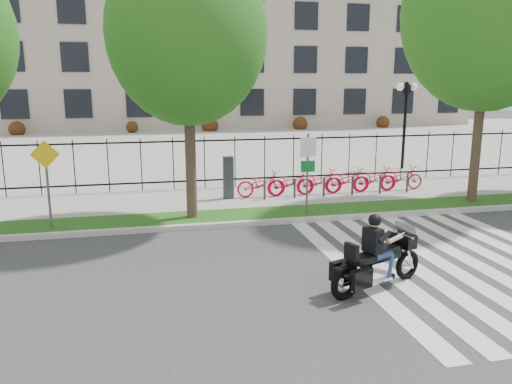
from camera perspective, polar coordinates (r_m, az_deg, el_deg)
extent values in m
plane|color=#363638|center=(10.97, 0.15, -9.91)|extent=(120.00, 120.00, 0.00)
cube|color=#B8B5AD|center=(14.75, -3.40, -3.75)|extent=(60.00, 0.20, 0.15)
cube|color=#224E13|center=(15.56, -3.92, -2.91)|extent=(60.00, 1.50, 0.15)
cube|color=#A5A29B|center=(17.96, -5.15, -0.87)|extent=(60.00, 3.50, 0.15)
cube|color=#A5A29B|center=(35.21, -8.99, 5.44)|extent=(80.00, 34.00, 0.10)
cube|color=#AFA18D|center=(55.26, -10.85, 18.14)|extent=(60.00, 20.00, 20.00)
cylinder|color=black|center=(25.19, 16.59, 6.88)|extent=(0.14, 0.14, 4.00)
cylinder|color=black|center=(25.10, 16.86, 11.20)|extent=(0.06, 0.70, 0.70)
sphere|color=white|center=(24.93, 16.16, 11.47)|extent=(0.36, 0.36, 0.36)
sphere|color=white|center=(25.27, 17.58, 11.39)|extent=(0.36, 0.36, 0.36)
cylinder|color=#3A2C1F|center=(15.04, -7.51, 4.62)|extent=(0.32, 0.32, 4.04)
ellipsoid|color=#1F5A14|center=(14.98, -7.88, 17.61)|extent=(4.60, 4.60, 5.28)
cylinder|color=#3A2C1F|center=(18.59, 23.98, 5.98)|extent=(0.32, 0.32, 4.59)
ellipsoid|color=#1F5A14|center=(18.65, 25.08, 18.13)|extent=(5.54, 5.54, 6.37)
cube|color=#2D2D33|center=(17.64, -3.18, 1.66)|extent=(0.35, 0.25, 1.50)
imported|color=red|center=(17.93, 0.61, 0.92)|extent=(1.77, 0.62, 0.93)
cylinder|color=#2D2D33|center=(17.47, 0.99, 0.24)|extent=(0.08, 0.08, 0.70)
imported|color=red|center=(18.21, 3.98, 1.07)|extent=(1.77, 0.62, 0.93)
cylinder|color=#2D2D33|center=(17.76, 4.44, 0.40)|extent=(0.08, 0.08, 0.70)
imported|color=red|center=(18.55, 7.24, 1.21)|extent=(1.77, 0.62, 0.93)
cylinder|color=#2D2D33|center=(18.11, 7.77, 0.55)|extent=(0.08, 0.08, 0.70)
imported|color=red|center=(18.95, 10.37, 1.34)|extent=(1.77, 0.62, 0.93)
cylinder|color=#2D2D33|center=(18.52, 10.96, 0.70)|extent=(0.08, 0.08, 0.70)
imported|color=red|center=(19.40, 13.37, 1.46)|extent=(1.77, 0.62, 0.93)
cylinder|color=#2D2D33|center=(18.98, 14.01, 0.84)|extent=(0.08, 0.08, 0.70)
imported|color=red|center=(19.90, 16.22, 1.57)|extent=(1.77, 0.62, 0.93)
cylinder|color=#2D2D33|center=(19.50, 16.90, 0.97)|extent=(0.08, 0.08, 0.70)
cylinder|color=#59595B|center=(15.55, 5.88, 2.05)|extent=(0.07, 0.07, 2.50)
cube|color=white|center=(15.39, 6.00, 5.14)|extent=(0.50, 0.03, 0.60)
cube|color=#0C6626|center=(15.47, 5.95, 2.94)|extent=(0.45, 0.03, 0.35)
cylinder|color=#59595B|center=(15.00, -22.68, 0.59)|extent=(0.07, 0.07, 2.40)
cube|color=yellow|center=(14.82, -22.99, 3.97)|extent=(0.78, 0.03, 0.78)
torus|color=black|center=(11.33, 16.88, -7.95)|extent=(0.67, 0.36, 0.67)
torus|color=black|center=(10.05, 10.12, -10.22)|extent=(0.71, 0.39, 0.70)
cube|color=black|center=(11.00, 16.43, -5.29)|extent=(0.46, 0.60, 0.29)
cube|color=#26262B|center=(10.99, 16.73, -4.12)|extent=(0.31, 0.50, 0.29)
cube|color=silver|center=(10.60, 13.57, -8.56)|extent=(0.66, 0.52, 0.39)
cube|color=black|center=(10.70, 14.71, -6.61)|extent=(0.61, 0.50, 0.25)
cube|color=black|center=(10.27, 12.36, -7.42)|extent=(0.75, 0.57, 0.14)
cube|color=black|center=(9.93, 10.86, -6.73)|extent=(0.21, 0.34, 0.33)
cube|color=black|center=(9.90, 11.95, -9.69)|extent=(0.51, 0.32, 0.39)
cube|color=black|center=(10.28, 9.62, -8.75)|extent=(0.51, 0.32, 0.39)
cube|color=black|center=(10.29, 13.20, -5.37)|extent=(0.36, 0.44, 0.50)
sphere|color=tan|center=(10.21, 13.41, -3.38)|extent=(0.22, 0.22, 0.22)
sphere|color=black|center=(10.20, 13.42, -3.17)|extent=(0.26, 0.26, 0.26)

